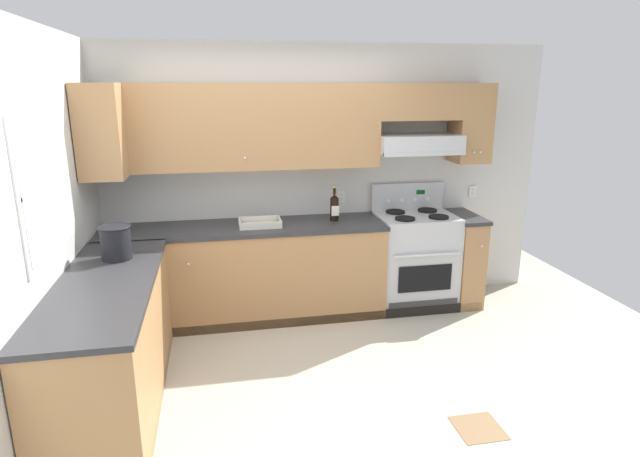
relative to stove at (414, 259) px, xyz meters
The scene contains 10 objects.
ground_plane 1.95m from the stove, 138.54° to the right, with size 7.04×7.04×0.00m, color #B2AA99.
floor_accent_tile 2.09m from the stove, 98.53° to the right, with size 0.30×0.30×0.01m, color olive.
wall_back 1.46m from the stove, 165.11° to the left, with size 4.68×0.57×2.55m.
wall_left 3.29m from the stove, 161.17° to the right, with size 0.47×4.00×2.55m.
counter_back_run 1.47m from the stove, behind, with size 3.60×0.65×0.91m.
counter_left_run 2.94m from the stove, 154.69° to the right, with size 0.63×1.91×0.91m.
stove is the anchor object (origin of this frame).
wine_bottle 1.00m from the stove, behind, with size 0.08×0.08×0.34m.
bowl 1.60m from the stove, behind, with size 0.38×0.26×0.06m.
bucket 2.83m from the stove, 163.64° to the right, with size 0.23×0.23×0.25m.
Camera 1 is at (-0.47, -3.46, 2.17)m, focal length 29.43 mm.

